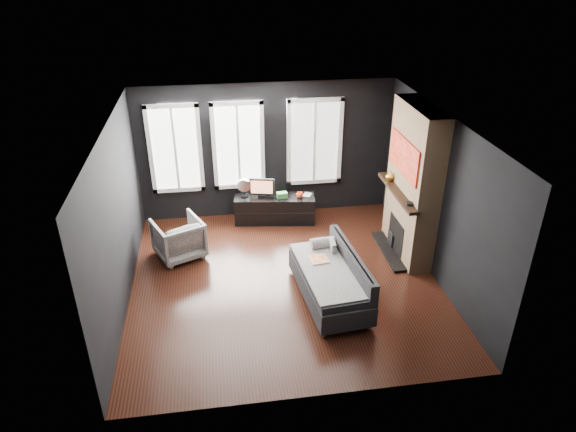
{
  "coord_description": "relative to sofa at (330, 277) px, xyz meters",
  "views": [
    {
      "loc": [
        -0.98,
        -6.96,
        4.95
      ],
      "look_at": [
        0.1,
        0.3,
        1.05
      ],
      "focal_mm": 32.0,
      "sensor_mm": 36.0,
      "label": 1
    }
  ],
  "objects": [
    {
      "name": "wall_back",
      "position": [
        -0.62,
        3.08,
        0.95
      ],
      "size": [
        5.0,
        0.02,
        2.7
      ],
      "primitive_type": "cube",
      "color": "black",
      "rests_on": "ground"
    },
    {
      "name": "ceiling",
      "position": [
        -0.62,
        0.58,
        2.3
      ],
      "size": [
        5.0,
        5.0,
        0.0
      ],
      "primitive_type": "plane",
      "color": "white",
      "rests_on": "ground"
    },
    {
      "name": "fireplace",
      "position": [
        1.68,
        1.18,
        0.95
      ],
      "size": [
        0.7,
        1.62,
        2.7
      ],
      "primitive_type": null,
      "color": "#93724C",
      "rests_on": "floor"
    },
    {
      "name": "book",
      "position": [
        0.06,
        2.67,
        0.24
      ],
      "size": [
        0.14,
        0.08,
        0.2
      ],
      "primitive_type": "imported",
      "rotation": [
        0.0,
        0.0,
        -0.47
      ],
      "color": "#BBB391",
      "rests_on": "media_console"
    },
    {
      "name": "mantel_clock",
      "position": [
        1.43,
        0.63,
        0.85
      ],
      "size": [
        0.14,
        0.14,
        0.04
      ],
      "primitive_type": "cylinder",
      "rotation": [
        0.0,
        0.0,
        0.17
      ],
      "color": "black",
      "rests_on": "fireplace"
    },
    {
      "name": "windows",
      "position": [
        -1.07,
        3.04,
        1.98
      ],
      "size": [
        4.0,
        0.16,
        1.76
      ],
      "primitive_type": null,
      "color": "white",
      "rests_on": "wall_back"
    },
    {
      "name": "floor",
      "position": [
        -0.62,
        0.58,
        -0.4
      ],
      "size": [
        5.0,
        5.0,
        0.0
      ],
      "primitive_type": "plane",
      "color": "black",
      "rests_on": "ground"
    },
    {
      "name": "monitor",
      "position": [
        -0.77,
        2.69,
        0.36
      ],
      "size": [
        0.51,
        0.21,
        0.44
      ],
      "primitive_type": null,
      "rotation": [
        0.0,
        0.0,
        -0.22
      ],
      "color": "black",
      "rests_on": "media_console"
    },
    {
      "name": "stripe_pillow",
      "position": [
        0.15,
        0.53,
        0.18
      ],
      "size": [
        0.07,
        0.3,
        0.3
      ],
      "primitive_type": "cube",
      "rotation": [
        0.0,
        0.0,
        -0.01
      ],
      "color": "gray",
      "rests_on": "sofa"
    },
    {
      "name": "armchair",
      "position": [
        -2.36,
        1.61,
        -0.0
      ],
      "size": [
        1.0,
        0.98,
        0.8
      ],
      "primitive_type": "imported",
      "rotation": [
        0.0,
        0.0,
        -2.72
      ],
      "color": "silver",
      "rests_on": "floor"
    },
    {
      "name": "mug",
      "position": [
        -0.04,
        2.56,
        0.21
      ],
      "size": [
        0.14,
        0.12,
        0.13
      ],
      "primitive_type": "imported",
      "rotation": [
        0.0,
        0.0,
        -0.14
      ],
      "color": "#E85524",
      "rests_on": "media_console"
    },
    {
      "name": "media_console",
      "position": [
        -0.52,
        2.68,
        -0.13
      ],
      "size": [
        1.63,
        0.71,
        0.54
      ],
      "primitive_type": null,
      "rotation": [
        0.0,
        0.0,
        -0.14
      ],
      "color": "black",
      "rests_on": "floor"
    },
    {
      "name": "sofa",
      "position": [
        0.0,
        0.0,
        0.0
      ],
      "size": [
        1.1,
        1.94,
        0.8
      ],
      "primitive_type": null,
      "rotation": [
        0.0,
        0.0,
        0.1
      ],
      "color": "#262628",
      "rests_on": "floor"
    },
    {
      "name": "wall_left",
      "position": [
        -3.12,
        0.58,
        0.95
      ],
      "size": [
        0.02,
        5.0,
        2.7
      ],
      "primitive_type": "cube",
      "color": "black",
      "rests_on": "ground"
    },
    {
      "name": "storage_box",
      "position": [
        -0.38,
        2.6,
        0.2
      ],
      "size": [
        0.22,
        0.15,
        0.11
      ],
      "primitive_type": "cube",
      "rotation": [
        0.0,
        0.0,
        0.13
      ],
      "color": "#347734",
      "rests_on": "media_console"
    },
    {
      "name": "desk_fan",
      "position": [
        -1.11,
        2.77,
        0.33
      ],
      "size": [
        0.33,
        0.33,
        0.38
      ],
      "primitive_type": null,
      "rotation": [
        0.0,
        0.0,
        -0.27
      ],
      "color": "gray",
      "rests_on": "media_console"
    },
    {
      "name": "mantel_vase",
      "position": [
        1.43,
        1.63,
        0.91
      ],
      "size": [
        0.22,
        0.22,
        0.17
      ],
      "primitive_type": "imported",
      "rotation": [
        0.0,
        0.0,
        -0.4
      ],
      "color": "gold",
      "rests_on": "fireplace"
    },
    {
      "name": "wall_right",
      "position": [
        1.88,
        0.58,
        0.95
      ],
      "size": [
        0.02,
        5.0,
        2.7
      ],
      "primitive_type": "cube",
      "color": "black",
      "rests_on": "ground"
    }
  ]
}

